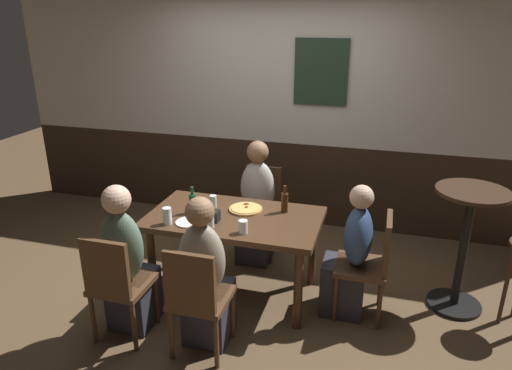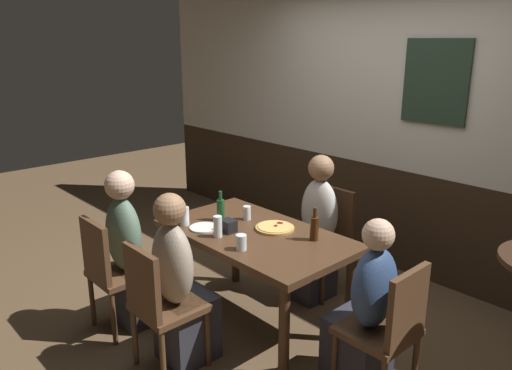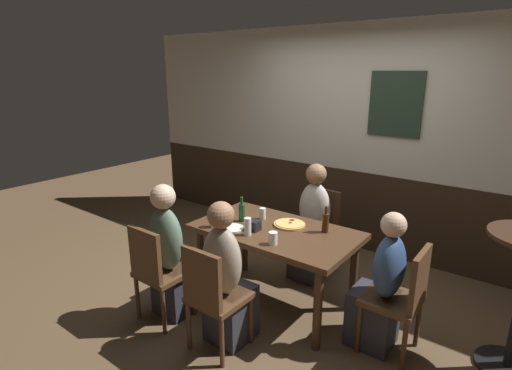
% 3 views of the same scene
% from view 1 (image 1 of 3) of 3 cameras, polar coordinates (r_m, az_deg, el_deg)
% --- Properties ---
extents(ground_plane, '(12.00, 12.00, 0.00)m').
position_cam_1_polar(ground_plane, '(4.23, -2.51, -13.01)').
color(ground_plane, brown).
extents(wall_back, '(6.40, 0.13, 2.60)m').
position_cam_1_polar(wall_back, '(5.21, 3.12, 9.13)').
color(wall_back, '#332316').
rests_on(wall_back, ground_plane).
extents(dining_table, '(1.44, 0.82, 0.74)m').
position_cam_1_polar(dining_table, '(3.91, -2.66, -5.09)').
color(dining_table, '#472D1C').
rests_on(dining_table, ground_plane).
extents(chair_mid_near, '(0.40, 0.40, 0.88)m').
position_cam_1_polar(chair_mid_near, '(3.31, -7.29, -13.36)').
color(chair_mid_near, '#513521').
rests_on(chair_mid_near, ground_plane).
extents(chair_mid_far, '(0.40, 0.40, 0.88)m').
position_cam_1_polar(chair_mid_far, '(4.68, 0.59, -2.54)').
color(chair_mid_far, '#513521').
rests_on(chair_mid_far, ground_plane).
extents(chair_head_east, '(0.40, 0.40, 0.88)m').
position_cam_1_polar(chair_head_east, '(3.80, 14.01, -9.03)').
color(chair_head_east, '#513521').
rests_on(chair_head_east, ground_plane).
extents(chair_left_near, '(0.40, 0.40, 0.88)m').
position_cam_1_polar(chair_left_near, '(3.58, -16.83, -11.34)').
color(chair_left_near, '#513521').
rests_on(chair_left_near, ground_plane).
extents(person_mid_near, '(0.34, 0.37, 1.18)m').
position_cam_1_polar(person_mid_near, '(3.43, -6.23, -11.85)').
color(person_mid_near, '#2D2D38').
rests_on(person_mid_near, ground_plane).
extents(person_mid_far, '(0.34, 0.37, 1.20)m').
position_cam_1_polar(person_mid_far, '(4.54, 0.05, -3.12)').
color(person_mid_far, '#2D2D38').
rests_on(person_mid_far, ground_plane).
extents(person_head_east, '(0.37, 0.34, 1.12)m').
position_cam_1_polar(person_head_east, '(3.82, 11.50, -9.14)').
color(person_head_east, '#2D2D38').
rests_on(person_head_east, ground_plane).
extents(person_left_near, '(0.34, 0.37, 1.20)m').
position_cam_1_polar(person_left_near, '(3.69, -15.53, -9.90)').
color(person_left_near, '#2D2D38').
rests_on(person_left_near, ground_plane).
extents(pizza, '(0.29, 0.29, 0.03)m').
position_cam_1_polar(pizza, '(3.97, -1.28, -2.95)').
color(pizza, tan).
rests_on(pizza, dining_table).
extents(pint_glass_stout, '(0.07, 0.07, 0.10)m').
position_cam_1_polar(pint_glass_stout, '(3.56, -1.61, -5.21)').
color(pint_glass_stout, silver).
rests_on(pint_glass_stout, dining_table).
extents(highball_clear, '(0.06, 0.06, 0.15)m').
position_cam_1_polar(highball_clear, '(3.66, -5.66, -4.21)').
color(highball_clear, silver).
rests_on(highball_clear, dining_table).
extents(beer_glass_half, '(0.07, 0.07, 0.14)m').
position_cam_1_polar(beer_glass_half, '(3.76, -10.86, -3.88)').
color(beer_glass_half, silver).
rests_on(beer_glass_half, dining_table).
extents(beer_glass_tall, '(0.06, 0.06, 0.11)m').
position_cam_1_polar(beer_glass_tall, '(4.03, -5.29, -2.11)').
color(beer_glass_tall, silver).
rests_on(beer_glass_tall, dining_table).
extents(beer_bottle_green, '(0.06, 0.06, 0.23)m').
position_cam_1_polar(beer_bottle_green, '(3.92, -7.80, -2.19)').
color(beer_bottle_green, '#194723').
rests_on(beer_bottle_green, dining_table).
extents(beer_bottle_brown, '(0.06, 0.06, 0.24)m').
position_cam_1_polar(beer_bottle_brown, '(3.91, 3.55, -2.08)').
color(beer_bottle_brown, '#42230F').
rests_on(beer_bottle_brown, dining_table).
extents(plate_white_large, '(0.21, 0.21, 0.01)m').
position_cam_1_polar(plate_white_large, '(3.78, -8.28, -4.56)').
color(plate_white_large, white).
rests_on(plate_white_large, dining_table).
extents(condiment_caddy, '(0.11, 0.09, 0.09)m').
position_cam_1_polar(condiment_caddy, '(3.77, -5.37, -3.79)').
color(condiment_caddy, black).
rests_on(condiment_caddy, dining_table).
extents(side_bar_table, '(0.56, 0.56, 1.05)m').
position_cam_1_polar(side_bar_table, '(4.09, 24.31, -6.23)').
color(side_bar_table, black).
rests_on(side_bar_table, ground_plane).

